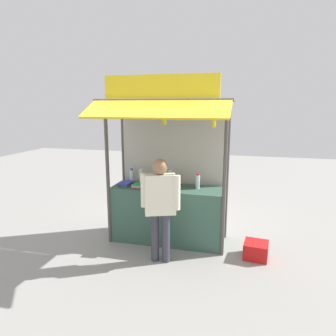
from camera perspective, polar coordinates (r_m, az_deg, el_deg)
name	(u,v)px	position (r m, az deg, el deg)	size (l,w,h in m)	color
ground_plane	(168,240)	(5.60, 0.00, -13.50)	(20.00, 20.00, 0.00)	gray
stall_counter	(168,214)	(5.41, 0.00, -8.77)	(1.97, 0.63, 0.99)	#385B4C
stall_structure	(169,147)	(5.20, 0.23, 4.07)	(2.17, 1.44, 2.84)	#4C4742
water_bottle_front_left	(141,177)	(5.52, -5.13, -1.67)	(0.08, 0.08, 0.27)	silver
water_bottle_far_right	(170,178)	(5.36, 0.43, -2.00)	(0.08, 0.08, 0.28)	silver
water_bottle_back_left	(198,182)	(5.19, 5.65, -2.57)	(0.07, 0.07, 0.27)	silver
water_bottle_far_left	(132,176)	(5.61, -6.87, -1.51)	(0.08, 0.08, 0.27)	silver
magazine_stack_front_right	(166,189)	(5.04, -0.30, -4.05)	(0.22, 0.31, 0.06)	red
magazine_stack_rear_center	(126,184)	(5.47, -8.00, -2.95)	(0.22, 0.31, 0.06)	purple
magazine_stack_mid_left	(140,186)	(5.30, -5.31, -3.35)	(0.27, 0.26, 0.06)	purple
banana_bunch_leftmost	(164,120)	(4.66, -0.70, 9.05)	(0.10, 0.10, 0.26)	#332D23
banana_bunch_inner_left	(214,123)	(4.53, 8.71, 8.43)	(0.08, 0.08, 0.29)	#332D23
vendor_person	(160,201)	(4.56, -1.48, -6.30)	(0.62, 0.34, 1.62)	#383842
plastic_crate	(256,250)	(5.17, 16.32, -14.71)	(0.37, 0.37, 0.26)	red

